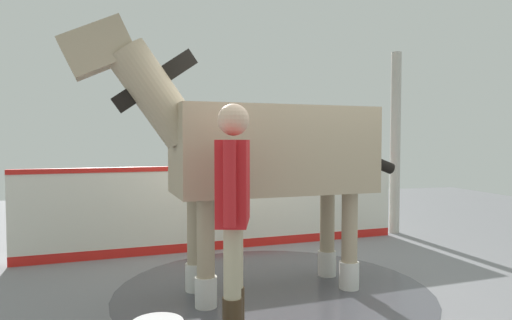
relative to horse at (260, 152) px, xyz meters
name	(u,v)px	position (x,y,z in m)	size (l,w,h in m)	color
ground_plane	(304,288)	(-0.47, 0.00, -1.40)	(16.00, 16.00, 0.02)	gray
wet_patch	(273,289)	(-0.14, -0.01, -1.39)	(3.15, 3.15, 0.00)	#4C4C54
barrier_wall	(225,210)	(0.03, -1.81, -0.86)	(5.33, 0.58, 1.16)	silver
roof_post_far	(395,143)	(-2.83, -2.17, 0.06)	(0.16, 0.16, 2.91)	#B7B2A8
horse	(260,152)	(0.00, 0.00, 0.00)	(3.38, 1.02, 2.58)	tan
handler	(234,202)	(0.46, 0.97, -0.35)	(0.35, 0.68, 1.78)	#47331E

